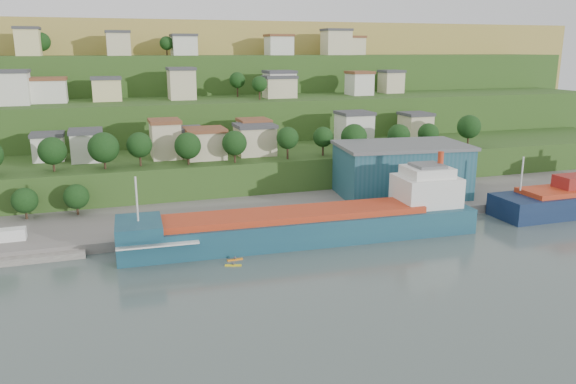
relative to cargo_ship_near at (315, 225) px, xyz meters
name	(u,v)px	position (x,y,z in m)	size (l,w,h in m)	color
ground	(291,261)	(-8.42, -10.03, -2.93)	(500.00, 500.00, 0.00)	#4B5B57
quay	(333,211)	(11.58, 17.97, -2.93)	(220.00, 26.00, 4.00)	slate
hillside	(173,133)	(-8.41, 158.66, -2.85)	(360.00, 210.29, 96.00)	#284719
cargo_ship_near	(315,225)	(0.00, 0.00, 0.00)	(71.71, 14.38, 18.32)	navy
warehouse	(401,169)	(30.20, 19.47, 5.51)	(33.02, 22.51, 12.80)	#1E4D5B
caravan	(8,237)	(-57.26, 12.08, -0.22)	(6.46, 2.69, 3.02)	white
dinghy	(20,249)	(-54.74, 7.81, -1.36)	(3.61, 1.36, 0.72)	silver
kayak_orange	(235,259)	(-17.78, -6.31, -2.72)	(2.87, 0.64, 0.71)	orange
kayak_yellow	(233,265)	(-18.71, -8.92, -2.71)	(2.93, 1.39, 0.73)	yellow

